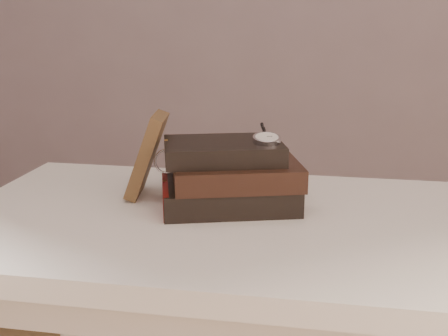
# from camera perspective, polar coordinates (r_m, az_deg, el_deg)

# --- Properties ---
(table) EXTENTS (1.00, 0.60, 0.75)m
(table) POSITION_cam_1_polar(r_m,az_deg,el_deg) (1.11, 0.27, -9.13)
(table) COLOR white
(table) RESTS_ON ground
(book_stack) EXTENTS (0.29, 0.24, 0.13)m
(book_stack) POSITION_cam_1_polar(r_m,az_deg,el_deg) (1.10, 0.59, -0.86)
(book_stack) COLOR black
(book_stack) RESTS_ON table
(journal) EXTENTS (0.10, 0.12, 0.17)m
(journal) POSITION_cam_1_polar(r_m,az_deg,el_deg) (1.17, -7.49, 1.27)
(journal) COLOR #432E1A
(journal) RESTS_ON table
(pocket_watch) EXTENTS (0.06, 0.16, 0.02)m
(pocket_watch) POSITION_cam_1_polar(r_m,az_deg,el_deg) (1.09, 4.14, 2.93)
(pocket_watch) COLOR silver
(pocket_watch) RESTS_ON book_stack
(eyeglasses) EXTENTS (0.13, 0.15, 0.05)m
(eyeglasses) POSITION_cam_1_polar(r_m,az_deg,el_deg) (1.18, -4.26, 0.73)
(eyeglasses) COLOR silver
(eyeglasses) RESTS_ON book_stack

